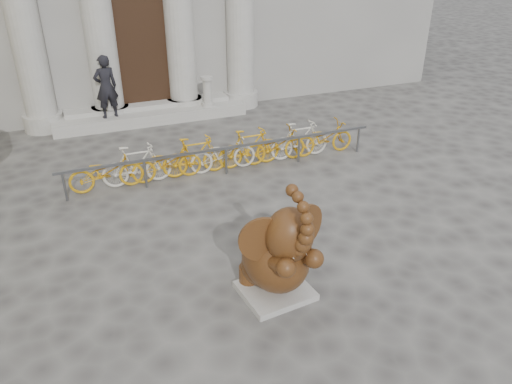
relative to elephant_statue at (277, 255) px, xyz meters
name	(u,v)px	position (x,y,z in m)	size (l,w,h in m)	color
ground	(263,299)	(-0.26, -0.04, -0.81)	(80.00, 80.00, 0.00)	#474442
entrance_steps	(151,115)	(-0.26, 9.36, -0.63)	(6.00, 1.20, 0.36)	#A8A59E
elephant_statue	(277,255)	(0.00, 0.00, 0.00)	(1.49, 1.71, 2.23)	#A8A59E
bike_rack	(223,152)	(0.71, 4.99, -0.31)	(8.00, 0.53, 1.00)	slate
pedestrian	(106,87)	(-1.55, 9.12, 0.49)	(0.69, 0.45, 1.88)	black
balustrade_post	(207,92)	(1.55, 9.06, -0.01)	(0.39, 0.39, 0.96)	#A8A59E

